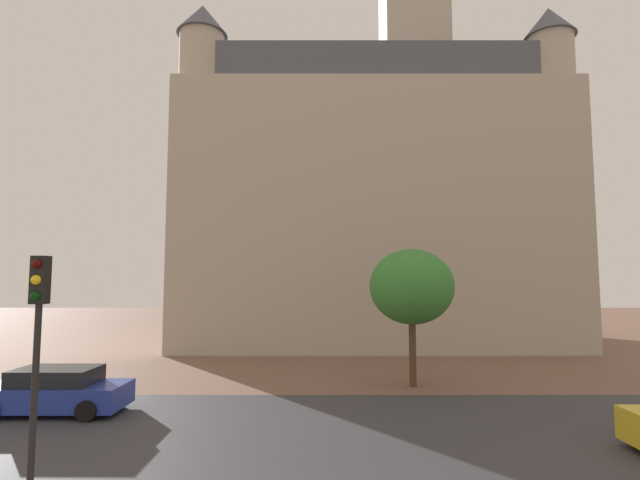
# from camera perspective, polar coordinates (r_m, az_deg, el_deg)

# --- Properties ---
(ground_plane) EXTENTS (120.00, 120.00, 0.00)m
(ground_plane) POSITION_cam_1_polar(r_m,az_deg,el_deg) (14.83, 1.36, -21.78)
(ground_plane) COLOR brown
(street_asphalt_strip) EXTENTS (120.00, 8.65, 0.00)m
(street_asphalt_strip) POSITION_cam_1_polar(r_m,az_deg,el_deg) (14.38, 1.41, -22.32)
(street_asphalt_strip) COLOR #38383D
(street_asphalt_strip) RESTS_ON ground_plane
(landmark_building) EXTENTS (25.40, 14.91, 34.12)m
(landmark_building) POSITION_cam_1_polar(r_m,az_deg,el_deg) (35.01, 6.12, 4.66)
(landmark_building) COLOR #B2A893
(landmark_building) RESTS_ON ground_plane
(car_blue) EXTENTS (4.48, 2.07, 1.44)m
(car_blue) POSITION_cam_1_polar(r_m,az_deg,el_deg) (18.20, -29.77, -15.71)
(car_blue) COLOR #23389E
(car_blue) RESTS_ON ground_plane
(traffic_light_pole) EXTENTS (0.28, 0.34, 4.76)m
(traffic_light_pole) POSITION_cam_1_polar(r_m,az_deg,el_deg) (10.28, -31.47, -9.68)
(traffic_light_pole) COLOR black
(traffic_light_pole) RESTS_ON ground_plane
(tree_curb_far) EXTENTS (3.45, 3.45, 5.60)m
(tree_curb_far) POSITION_cam_1_polar(r_m,az_deg,el_deg) (19.76, 10.79, -5.62)
(tree_curb_far) COLOR #4C3823
(tree_curb_far) RESTS_ON ground_plane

